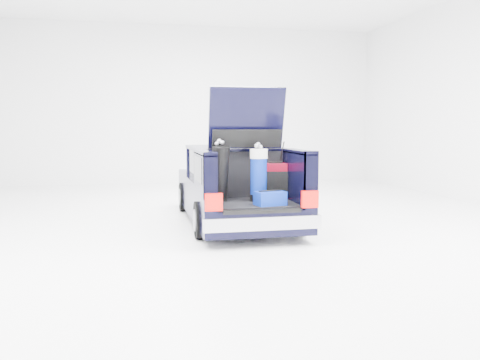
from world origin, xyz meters
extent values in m
plane|color=white|center=(0.00, 0.00, 0.00)|extent=(14.00, 14.00, 0.00)
cube|color=black|center=(0.00, 0.65, 0.50)|extent=(1.75, 3.00, 0.70)
cube|color=black|center=(0.00, 2.22, 0.40)|extent=(1.70, 0.30, 0.50)
cube|color=#A7A7AE|center=(0.00, 2.36, 0.33)|extent=(1.72, 0.10, 0.22)
cube|color=black|center=(0.00, 0.15, 1.12)|extent=(1.55, 1.95, 0.54)
cube|color=black|center=(0.00, 0.15, 1.41)|extent=(1.62, 2.05, 0.06)
cube|color=black|center=(0.00, -1.50, 0.35)|extent=(1.75, 1.30, 0.40)
cube|color=black|center=(0.00, -1.48, 0.57)|extent=(1.32, 1.18, 0.05)
cube|color=black|center=(-0.78, -1.50, 0.97)|extent=(0.20, 1.30, 0.85)
cube|color=black|center=(0.78, -1.50, 0.97)|extent=(0.20, 1.30, 0.85)
cube|color=black|center=(-0.78, -1.50, 1.41)|extent=(0.20, 1.30, 0.06)
cube|color=black|center=(0.78, -1.50, 1.41)|extent=(0.20, 1.30, 0.06)
cube|color=black|center=(0.00, -0.88, 0.97)|extent=(1.36, 0.08, 0.84)
cube|color=#A7A7AE|center=(0.00, -2.18, 0.38)|extent=(1.80, 0.12, 0.20)
cube|color=red|center=(-0.74, -2.15, 0.72)|extent=(0.26, 0.07, 0.26)
cube|color=red|center=(0.74, -2.15, 0.72)|extent=(0.26, 0.07, 0.26)
cube|color=black|center=(0.00, -2.15, 0.56)|extent=(1.20, 0.06, 0.06)
cube|color=black|center=(0.00, -1.05, 1.96)|extent=(1.28, 0.33, 1.03)
cube|color=black|center=(0.00, -1.01, 2.10)|extent=(0.95, 0.17, 0.54)
cylinder|color=black|center=(-0.82, 1.45, 0.31)|extent=(0.20, 0.62, 0.62)
cylinder|color=slate|center=(-0.82, 1.45, 0.31)|extent=(0.23, 0.36, 0.36)
cylinder|color=black|center=(0.82, 1.45, 0.31)|extent=(0.20, 0.62, 0.62)
cylinder|color=slate|center=(0.82, 1.45, 0.31)|extent=(0.23, 0.36, 0.36)
cylinder|color=black|center=(-0.82, -1.35, 0.31)|extent=(0.20, 0.62, 0.62)
cylinder|color=slate|center=(-0.82, -1.35, 0.31)|extent=(0.23, 0.36, 0.36)
cylinder|color=black|center=(0.82, -1.35, 0.31)|extent=(0.20, 0.62, 0.62)
cylinder|color=slate|center=(0.82, -1.35, 0.31)|extent=(0.23, 0.36, 0.36)
cube|color=maroon|center=(0.50, -1.08, 0.90)|extent=(0.41, 0.30, 0.59)
cube|color=black|center=(0.50, -1.08, 1.21)|extent=(0.24, 0.09, 0.03)
cube|color=black|center=(0.50, -1.19, 0.84)|extent=(0.39, 0.09, 0.45)
cylinder|color=black|center=(-0.50, -1.27, 1.05)|extent=(0.37, 0.45, 0.93)
cube|color=white|center=(-0.50, -1.15, 1.08)|extent=(0.11, 0.05, 0.32)
sphere|color=#99999E|center=(-0.54, -1.25, 1.54)|extent=(0.07, 0.07, 0.07)
sphere|color=#99999E|center=(-0.47, -1.30, 1.56)|extent=(0.07, 0.07, 0.07)
cylinder|color=black|center=(0.13, -1.37, 0.66)|extent=(0.33, 0.33, 0.11)
cylinder|color=navy|center=(0.13, -1.37, 1.01)|extent=(0.31, 0.31, 0.61)
cylinder|color=white|center=(0.13, -1.37, 1.38)|extent=(0.33, 0.33, 0.16)
sphere|color=#99999E|center=(0.16, -1.35, 1.49)|extent=(0.07, 0.07, 0.07)
sphere|color=#99999E|center=(0.13, -1.32, 1.53)|extent=(0.07, 0.07, 0.07)
cube|color=navy|center=(0.20, -1.85, 0.71)|extent=(0.50, 0.38, 0.22)
cylinder|color=black|center=(0.20, -1.85, 0.83)|extent=(0.39, 0.10, 0.02)
camera|label=1|loc=(-1.86, -9.41, 1.82)|focal=38.00mm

